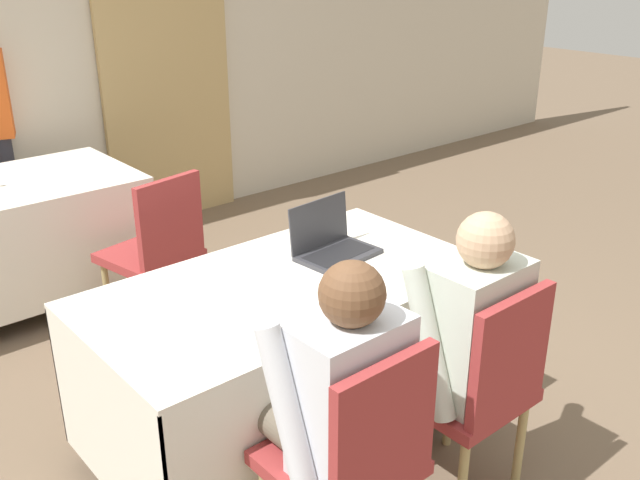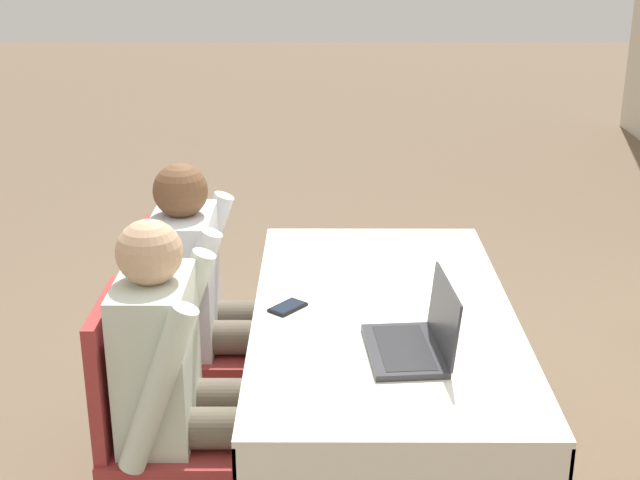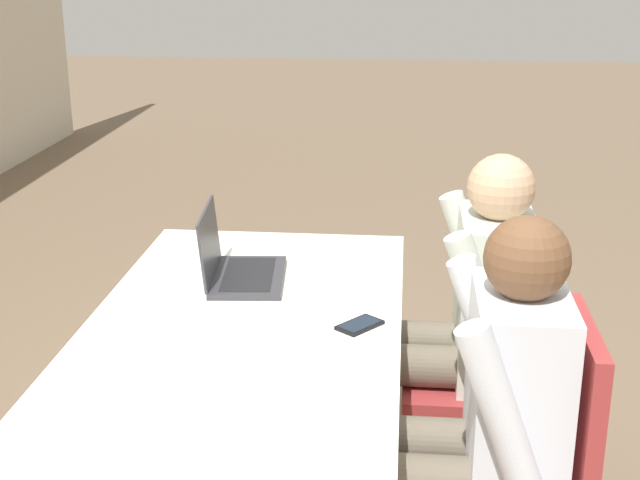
{
  "view_description": "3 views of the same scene",
  "coord_description": "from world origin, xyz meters",
  "px_view_note": "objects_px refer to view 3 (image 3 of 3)",
  "views": [
    {
      "loc": [
        -1.57,
        -2.05,
        2.01
      ],
      "look_at": [
        0.0,
        -0.22,
        1.0
      ],
      "focal_mm": 40.0,
      "sensor_mm": 36.0,
      "label": 1
    },
    {
      "loc": [
        2.76,
        -0.21,
        2.03
      ],
      "look_at": [
        0.0,
        -0.22,
        1.0
      ],
      "focal_mm": 50.0,
      "sensor_mm": 36.0,
      "label": 2
    },
    {
      "loc": [
        -2.26,
        -0.43,
        1.76
      ],
      "look_at": [
        0.0,
        -0.22,
        1.0
      ],
      "focal_mm": 50.0,
      "sensor_mm": 36.0,
      "label": 3
    }
  ],
  "objects_px": {
    "laptop": "(237,267)",
    "person_white_shirt": "(467,314)",
    "cell_phone": "(360,326)",
    "chair_near_right": "(498,362)",
    "chair_near_left": "(521,473)",
    "person_checkered_shirt": "(482,414)"
  },
  "relations": [
    {
      "from": "cell_phone",
      "to": "chair_near_right",
      "type": "bearing_deg",
      "value": -103.91
    },
    {
      "from": "person_checkered_shirt",
      "to": "person_white_shirt",
      "type": "relative_size",
      "value": 1.0
    },
    {
      "from": "person_checkered_shirt",
      "to": "person_white_shirt",
      "type": "distance_m",
      "value": 0.62
    },
    {
      "from": "laptop",
      "to": "person_checkered_shirt",
      "type": "distance_m",
      "value": 0.97
    },
    {
      "from": "cell_phone",
      "to": "person_checkered_shirt",
      "type": "bearing_deg",
      "value": 175.49
    },
    {
      "from": "person_white_shirt",
      "to": "chair_near_right",
      "type": "bearing_deg",
      "value": 90.0
    },
    {
      "from": "cell_phone",
      "to": "person_white_shirt",
      "type": "distance_m",
      "value": 0.45
    },
    {
      "from": "chair_near_right",
      "to": "person_white_shirt",
      "type": "bearing_deg",
      "value": -90.0
    },
    {
      "from": "laptop",
      "to": "person_white_shirt",
      "type": "relative_size",
      "value": 0.31
    },
    {
      "from": "cell_phone",
      "to": "chair_near_left",
      "type": "xyz_separation_m",
      "value": [
        -0.3,
        -0.42,
        -0.25
      ]
    },
    {
      "from": "laptop",
      "to": "chair_near_left",
      "type": "relative_size",
      "value": 0.4
    },
    {
      "from": "laptop",
      "to": "chair_near_left",
      "type": "bearing_deg",
      "value": -132.22
    },
    {
      "from": "laptop",
      "to": "cell_phone",
      "type": "xyz_separation_m",
      "value": [
        -0.33,
        -0.4,
        -0.04
      ]
    },
    {
      "from": "person_checkered_shirt",
      "to": "person_white_shirt",
      "type": "height_order",
      "value": "same"
    },
    {
      "from": "laptop",
      "to": "person_white_shirt",
      "type": "height_order",
      "value": "person_white_shirt"
    },
    {
      "from": "laptop",
      "to": "cell_phone",
      "type": "height_order",
      "value": "laptop"
    },
    {
      "from": "laptop",
      "to": "chair_near_left",
      "type": "xyz_separation_m",
      "value": [
        -0.63,
        -0.82,
        -0.29
      ]
    },
    {
      "from": "cell_phone",
      "to": "chair_near_left",
      "type": "relative_size",
      "value": 0.16
    },
    {
      "from": "laptop",
      "to": "person_white_shirt",
      "type": "xyz_separation_m",
      "value": [
        -0.01,
        -0.72,
        -0.13
      ]
    },
    {
      "from": "cell_phone",
      "to": "laptop",
      "type": "bearing_deg",
      "value": 0.4
    },
    {
      "from": "laptop",
      "to": "person_checkered_shirt",
      "type": "height_order",
      "value": "person_checkered_shirt"
    },
    {
      "from": "cell_phone",
      "to": "person_white_shirt",
      "type": "relative_size",
      "value": 0.12
    }
  ]
}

